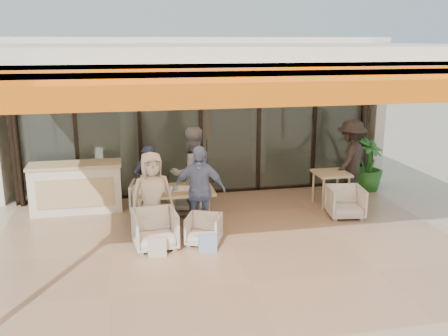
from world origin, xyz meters
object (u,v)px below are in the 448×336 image
at_px(diner_periwinkle, 199,191).
at_px(potted_palm, 368,165).
at_px(side_table, 331,177).
at_px(diner_navy, 149,183).
at_px(chair_far_left, 148,195).
at_px(side_chair, 346,201).
at_px(chair_near_right, 204,228).
at_px(standing_woman, 351,159).
at_px(diner_grey, 192,173).
at_px(host_counter, 76,187).
at_px(chair_near_left, 155,228).
at_px(chair_far_right, 189,196).
at_px(diner_cream, 152,195).
at_px(dining_table, 173,192).

distance_m(diner_periwinkle, potted_palm, 4.71).
bearing_deg(side_table, diner_navy, -178.18).
distance_m(chair_far_left, diner_periwinkle, 1.70).
bearing_deg(side_chair, chair_far_left, 172.07).
distance_m(chair_near_right, standing_woman, 4.18).
bearing_deg(diner_grey, side_table, 163.68).
height_order(side_chair, potted_palm, potted_palm).
bearing_deg(potted_palm, host_counter, -178.26).
bearing_deg(chair_near_left, chair_far_right, 60.73).
height_order(chair_far_left, standing_woman, standing_woman).
relative_size(diner_navy, diner_grey, 0.82).
height_order(chair_near_right, diner_cream, diner_cream).
distance_m(chair_near_right, diner_navy, 1.70).
xyz_separation_m(chair_near_left, diner_cream, (0.00, 0.50, 0.42)).
height_order(host_counter, chair_near_left, host_counter).
relative_size(diner_grey, diner_cream, 1.17).
distance_m(chair_near_right, side_chair, 3.10).
distance_m(host_counter, dining_table, 2.23).
height_order(chair_far_right, chair_near_left, chair_near_left).
bearing_deg(diner_cream, host_counter, 122.06).
distance_m(host_counter, side_table, 5.33).
relative_size(chair_near_right, diner_navy, 0.39).
distance_m(host_counter, chair_near_right, 3.17).
xyz_separation_m(diner_periwinkle, potted_palm, (4.31, 1.88, -0.20)).
xyz_separation_m(chair_near_left, diner_grey, (0.84, 1.40, 0.55)).
height_order(dining_table, chair_far_right, dining_table).
height_order(chair_near_left, side_chair, chair_near_left).
distance_m(diner_cream, potted_palm, 5.48).
height_order(chair_far_left, diner_grey, diner_grey).
xyz_separation_m(host_counter, chair_near_left, (1.44, -2.18, -0.16)).
relative_size(host_counter, chair_near_left, 2.50).
bearing_deg(potted_palm, side_table, -146.58).
bearing_deg(diner_navy, side_table, -177.78).
xyz_separation_m(side_table, standing_woman, (0.64, 0.44, 0.25)).
bearing_deg(side_table, diner_grey, -177.67).
height_order(host_counter, dining_table, host_counter).
bearing_deg(dining_table, standing_woman, 13.86).
distance_m(dining_table, chair_far_left, 1.08).
relative_size(chair_far_left, chair_near_left, 0.98).
height_order(diner_cream, standing_woman, standing_woman).
bearing_deg(chair_far_left, dining_table, 123.42).
relative_size(chair_near_right, potted_palm, 0.47).
xyz_separation_m(chair_near_left, side_chair, (3.85, 0.77, -0.02)).
xyz_separation_m(chair_far_right, chair_near_left, (-0.84, -1.90, 0.08)).
height_order(chair_near_left, diner_navy, diner_navy).
distance_m(chair_near_left, diner_cream, 0.65).
height_order(diner_grey, side_table, diner_grey).
xyz_separation_m(chair_near_left, diner_navy, (0.00, 1.40, 0.39)).
height_order(chair_far_left, potted_palm, potted_palm).
distance_m(chair_far_left, chair_near_right, 2.08).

